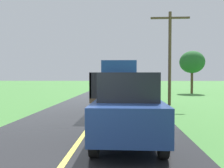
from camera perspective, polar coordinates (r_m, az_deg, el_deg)
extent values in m
cube|color=#2D2D30|center=(12.30, 1.63, -3.83)|extent=(0.90, 5.51, 0.24)
cube|color=brown|center=(12.29, 1.63, -2.90)|extent=(2.30, 5.80, 0.20)
cube|color=#1E479E|center=(14.19, 1.84, 1.98)|extent=(2.10, 1.90, 1.90)
cube|color=black|center=(15.15, 1.92, 3.23)|extent=(1.78, 0.02, 0.76)
cube|color=#232328|center=(11.36, -4.11, -0.01)|extent=(0.08, 3.85, 1.10)
cube|color=#232328|center=(11.30, 7.13, -0.03)|extent=(0.08, 3.85, 1.10)
cube|color=#232328|center=(9.39, 1.17, -0.39)|extent=(2.30, 0.08, 1.10)
cube|color=#232328|center=(13.16, 1.73, 0.25)|extent=(2.30, 0.08, 1.10)
cylinder|color=black|center=(14.17, -2.44, -3.49)|extent=(0.28, 1.00, 1.00)
cylinder|color=black|center=(14.12, 6.09, -3.51)|extent=(0.28, 1.00, 1.00)
cylinder|color=black|center=(10.81, -4.19, -5.15)|extent=(0.28, 1.00, 1.00)
cylinder|color=black|center=(10.75, 7.02, -5.20)|extent=(0.28, 1.00, 1.00)
ellipsoid|color=#81B32A|center=(12.84, 0.76, -1.53)|extent=(0.50, 0.47, 0.47)
ellipsoid|color=#7AB122|center=(10.97, -0.69, -0.29)|extent=(0.60, 0.74, 0.49)
ellipsoid|color=#85AF2B|center=(10.26, 6.26, -2.39)|extent=(0.50, 0.50, 0.50)
ellipsoid|color=#7AAC25|center=(10.18, -1.79, -0.65)|extent=(0.53, 0.63, 0.40)
ellipsoid|color=#7CBC24|center=(11.97, -1.21, -0.25)|extent=(0.41, 0.38, 0.39)
ellipsoid|color=#70BA2D|center=(12.46, 5.31, -0.07)|extent=(0.47, 0.47, 0.41)
ellipsoid|color=#72AE2F|center=(11.94, 3.07, -1.57)|extent=(0.41, 0.37, 0.48)
ellipsoid|color=#7BAF2C|center=(10.10, -2.65, -0.50)|extent=(0.42, 0.52, 0.37)
ellipsoid|color=#80B435|center=(11.83, 1.51, -1.83)|extent=(0.53, 0.50, 0.48)
cylinder|color=brown|center=(15.49, 14.48, 6.24)|extent=(0.20, 0.20, 6.20)
cube|color=brown|center=(15.93, 14.56, 15.97)|extent=(2.56, 0.12, 0.12)
cylinder|color=#4C3823|center=(27.25, 19.65, 0.34)|extent=(0.28, 0.28, 2.46)
ellipsoid|color=#236028|center=(27.30, 19.70, 5.28)|extent=(2.81, 2.81, 2.53)
cube|color=navy|center=(6.36, 3.98, -7.21)|extent=(1.70, 4.10, 0.80)
cube|color=black|center=(6.09, 4.03, -0.52)|extent=(1.44, 2.05, 0.70)
cylinder|color=black|center=(7.73, -1.96, -9.32)|extent=(0.20, 0.64, 0.64)
cylinder|color=black|center=(7.75, 9.61, -9.32)|extent=(0.20, 0.64, 0.64)
cylinder|color=black|center=(5.27, -4.50, -14.66)|extent=(0.20, 0.64, 0.64)
cylinder|color=black|center=(5.30, 12.82, -14.61)|extent=(0.20, 0.64, 0.64)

